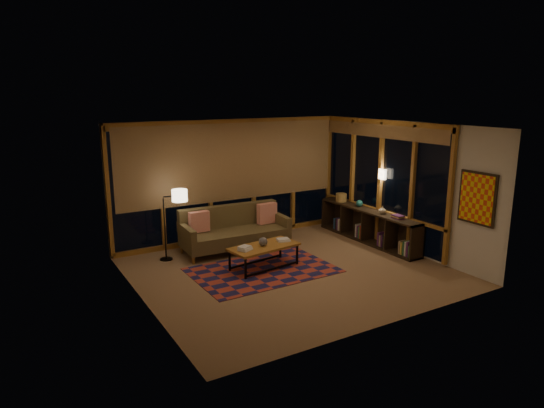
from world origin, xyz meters
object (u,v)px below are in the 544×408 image
coffee_table (264,257)px  floor_lamp (165,226)px  sofa (235,230)px  bookshelf (368,226)px

coffee_table → floor_lamp: bearing=128.0°
sofa → floor_lamp: (-1.45, 0.20, 0.25)m
sofa → coffee_table: size_ratio=1.66×
sofa → bookshelf: sofa is taller
sofa → coffee_table: 1.23m
bookshelf → coffee_table: bearing=-174.3°
coffee_table → bookshelf: 2.85m
coffee_table → floor_lamp: size_ratio=0.95×
bookshelf → sofa: bearing=161.9°
floor_lamp → bookshelf: (4.28, -1.13, -0.34)m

